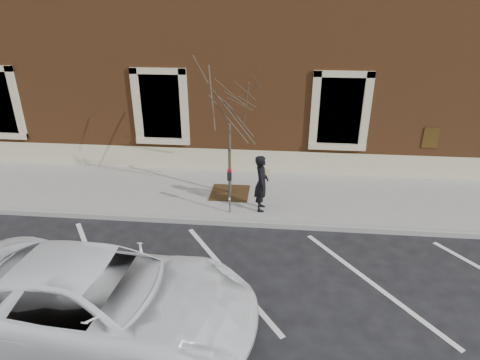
# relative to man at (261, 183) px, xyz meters

# --- Properties ---
(ground) EXTENTS (120.00, 120.00, 0.00)m
(ground) POSITION_rel_man_xyz_m (-0.60, -0.71, -0.98)
(ground) COLOR #28282B
(ground) RESTS_ON ground
(sidewalk_near) EXTENTS (40.00, 3.50, 0.15)m
(sidewalk_near) POSITION_rel_man_xyz_m (-0.60, 1.04, -0.90)
(sidewalk_near) COLOR #AEABA4
(sidewalk_near) RESTS_ON ground
(curb_near) EXTENTS (40.00, 0.12, 0.15)m
(curb_near) POSITION_rel_man_xyz_m (-0.60, -0.76, -0.90)
(curb_near) COLOR #9E9E99
(curb_near) RESTS_ON ground
(parking_stripes) EXTENTS (28.00, 4.40, 0.01)m
(parking_stripes) POSITION_rel_man_xyz_m (-0.60, -2.91, -0.98)
(parking_stripes) COLOR silver
(parking_stripes) RESTS_ON ground
(building_civic) EXTENTS (40.00, 8.62, 8.00)m
(building_civic) POSITION_rel_man_xyz_m (-0.60, 7.03, 3.02)
(building_civic) COLOR brown
(building_civic) RESTS_ON ground
(man) EXTENTS (0.40, 0.61, 1.66)m
(man) POSITION_rel_man_xyz_m (0.00, 0.00, 0.00)
(man) COLOR black
(man) RESTS_ON sidewalk_near
(parking_meter) EXTENTS (0.12, 0.09, 1.34)m
(parking_meter) POSITION_rel_man_xyz_m (-0.87, -0.30, 0.10)
(parking_meter) COLOR #595B60
(parking_meter) RESTS_ON sidewalk_near
(tree_grate) EXTENTS (1.19, 1.19, 0.03)m
(tree_grate) POSITION_rel_man_xyz_m (-1.03, 0.95, -0.81)
(tree_grate) COLOR #412B15
(tree_grate) RESTS_ON sidewalk_near
(sapling) EXTENTS (2.46, 2.46, 4.11)m
(sapling) POSITION_rel_man_xyz_m (-1.03, 0.95, 2.04)
(sapling) COLOR #4A3C2D
(sapling) RESTS_ON sidewalk_near
(white_truck) EXTENTS (5.95, 2.99, 1.62)m
(white_truck) POSITION_rel_man_xyz_m (-2.70, -4.93, -0.17)
(white_truck) COLOR white
(white_truck) RESTS_ON ground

